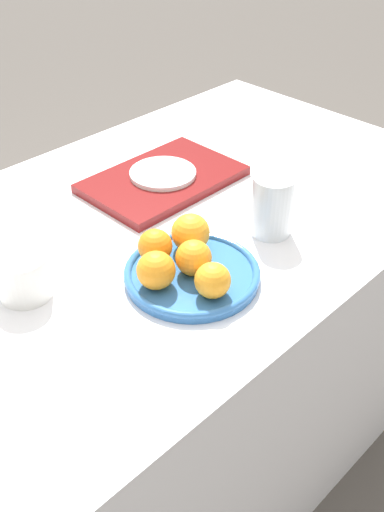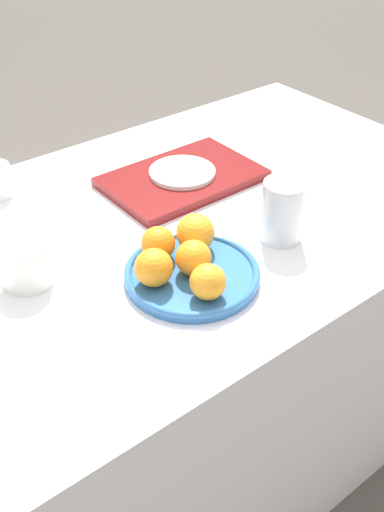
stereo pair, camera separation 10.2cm
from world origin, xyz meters
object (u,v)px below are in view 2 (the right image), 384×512
at_px(orange_3, 195,233).
at_px(orange_0, 193,258).
at_px(orange_4, 154,267).
at_px(side_plate, 182,172).
at_px(water_glass, 282,211).
at_px(fruit_platter, 192,274).
at_px(orange_2, 208,282).
at_px(cup_1, 26,263).
at_px(orange_1, 158,243).
at_px(serving_tray, 182,178).

bearing_deg(orange_3, orange_0, -131.04).
height_order(orange_3, orange_4, orange_3).
relative_size(orange_4, side_plate, 0.45).
xyz_separation_m(water_glass, side_plate, (-0.02, 0.29, -0.03)).
distance_m(fruit_platter, orange_2, 0.08).
bearing_deg(water_glass, cup_1, 158.18).
distance_m(orange_1, water_glass, 0.24).
bearing_deg(orange_4, fruit_platter, -13.07).
xyz_separation_m(orange_4, cup_1, (-0.16, 0.15, -0.01)).
relative_size(serving_tray, cup_1, 3.72).
height_order(orange_3, water_glass, water_glass).
bearing_deg(water_glass, orange_2, -164.88).
height_order(fruit_platter, serving_tray, fruit_platter).
xyz_separation_m(fruit_platter, orange_0, (0.00, -0.00, 0.04)).
distance_m(serving_tray, cup_1, 0.44).
bearing_deg(orange_3, cup_1, 156.33).
xyz_separation_m(orange_0, side_plate, (0.19, 0.29, -0.02)).
bearing_deg(orange_0, orange_3, 48.96).
xyz_separation_m(orange_4, side_plate, (0.26, 0.27, -0.02)).
distance_m(serving_tray, side_plate, 0.01).
xyz_separation_m(orange_3, serving_tray, (0.15, 0.23, -0.04)).
bearing_deg(orange_0, side_plate, 55.80).
relative_size(orange_3, cup_1, 0.78).
bearing_deg(orange_4, serving_tray, 45.33).
distance_m(orange_1, orange_2, 0.14).
bearing_deg(orange_4, side_plate, 45.33).
bearing_deg(cup_1, orange_4, -44.64).
bearing_deg(orange_2, fruit_platter, 73.46).
relative_size(orange_1, orange_4, 0.94).
height_order(orange_2, water_glass, water_glass).
distance_m(orange_1, serving_tray, 0.30).
xyz_separation_m(side_plate, cup_1, (-0.42, -0.11, 0.01)).
bearing_deg(orange_3, orange_1, 164.22).
distance_m(orange_1, orange_3, 0.07).
distance_m(orange_2, serving_tray, 0.41).
xyz_separation_m(orange_3, water_glass, (0.16, -0.06, 0.01)).
height_order(orange_0, water_glass, water_glass).
relative_size(water_glass, side_plate, 0.82).
bearing_deg(fruit_platter, orange_4, 166.93).
xyz_separation_m(orange_1, orange_2, (0.00, -0.14, -0.00)).
relative_size(fruit_platter, side_plate, 1.64).
bearing_deg(orange_1, fruit_platter, -73.55).
xyz_separation_m(water_glass, cup_1, (-0.44, 0.17, -0.02)).
relative_size(orange_0, cup_1, 0.70).
height_order(orange_0, serving_tray, orange_0).
xyz_separation_m(orange_0, orange_2, (-0.02, -0.06, -0.00)).
distance_m(fruit_platter, cup_1, 0.28).
bearing_deg(water_glass, fruit_platter, 178.86).
relative_size(orange_0, orange_4, 0.96).
relative_size(water_glass, cup_1, 1.34).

